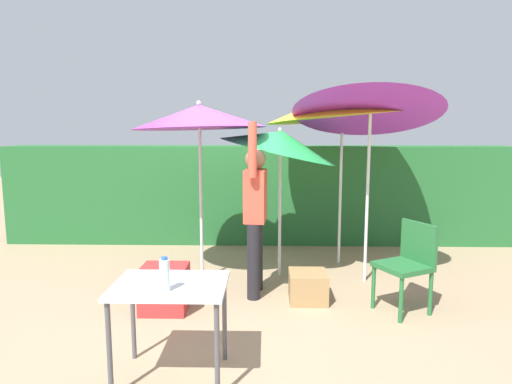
{
  "coord_description": "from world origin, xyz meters",
  "views": [
    {
      "loc": [
        0.11,
        -4.58,
        1.79
      ],
      "look_at": [
        0.0,
        0.3,
        1.1
      ],
      "focal_mm": 30.56,
      "sensor_mm": 36.0,
      "label": 1
    }
  ],
  "objects_px": {
    "umbrella_orange": "(199,117)",
    "folding_table": "(170,295)",
    "umbrella_yellow": "(367,101)",
    "bottle_water": "(165,275)",
    "chair_plastic": "(408,261)",
    "umbrella_rainbow": "(280,142)",
    "umbrella_navy": "(343,105)",
    "person_vendor": "(255,211)",
    "crate_cardboard": "(308,287)",
    "cooler_box": "(165,288)"
  },
  "relations": [
    {
      "from": "person_vendor",
      "to": "crate_cardboard",
      "type": "distance_m",
      "value": 0.98
    },
    {
      "from": "umbrella_orange",
      "to": "folding_table",
      "type": "height_order",
      "value": "umbrella_orange"
    },
    {
      "from": "umbrella_yellow",
      "to": "umbrella_navy",
      "type": "height_order",
      "value": "umbrella_yellow"
    },
    {
      "from": "umbrella_navy",
      "to": "bottle_water",
      "type": "relative_size",
      "value": 9.98
    },
    {
      "from": "umbrella_rainbow",
      "to": "bottle_water",
      "type": "relative_size",
      "value": 8.12
    },
    {
      "from": "folding_table",
      "to": "bottle_water",
      "type": "relative_size",
      "value": 3.33
    },
    {
      "from": "umbrella_rainbow",
      "to": "umbrella_yellow",
      "type": "height_order",
      "value": "umbrella_yellow"
    },
    {
      "from": "umbrella_yellow",
      "to": "bottle_water",
      "type": "relative_size",
      "value": 10.67
    },
    {
      "from": "folding_table",
      "to": "chair_plastic",
      "type": "bearing_deg",
      "value": 30.75
    },
    {
      "from": "folding_table",
      "to": "bottle_water",
      "type": "height_order",
      "value": "bottle_water"
    },
    {
      "from": "umbrella_rainbow",
      "to": "bottle_water",
      "type": "bearing_deg",
      "value": -109.01
    },
    {
      "from": "umbrella_rainbow",
      "to": "crate_cardboard",
      "type": "xyz_separation_m",
      "value": [
        0.28,
        -0.85,
        -1.5
      ]
    },
    {
      "from": "umbrella_navy",
      "to": "chair_plastic",
      "type": "bearing_deg",
      "value": -74.86
    },
    {
      "from": "person_vendor",
      "to": "cooler_box",
      "type": "height_order",
      "value": "person_vendor"
    },
    {
      "from": "umbrella_orange",
      "to": "person_vendor",
      "type": "xyz_separation_m",
      "value": [
        0.66,
        -0.45,
        -1.01
      ]
    },
    {
      "from": "person_vendor",
      "to": "bottle_water",
      "type": "distance_m",
      "value": 1.89
    },
    {
      "from": "crate_cardboard",
      "to": "bottle_water",
      "type": "bearing_deg",
      "value": -124.84
    },
    {
      "from": "umbrella_rainbow",
      "to": "crate_cardboard",
      "type": "bearing_deg",
      "value": -71.88
    },
    {
      "from": "person_vendor",
      "to": "umbrella_orange",
      "type": "bearing_deg",
      "value": 145.51
    },
    {
      "from": "cooler_box",
      "to": "bottle_water",
      "type": "bearing_deg",
      "value": -76.11
    },
    {
      "from": "umbrella_yellow",
      "to": "cooler_box",
      "type": "relative_size",
      "value": 5.65
    },
    {
      "from": "cooler_box",
      "to": "person_vendor",
      "type": "bearing_deg",
      "value": 27.4
    },
    {
      "from": "umbrella_rainbow",
      "to": "cooler_box",
      "type": "bearing_deg",
      "value": -136.38
    },
    {
      "from": "chair_plastic",
      "to": "crate_cardboard",
      "type": "relative_size",
      "value": 2.25
    },
    {
      "from": "umbrella_orange",
      "to": "folding_table",
      "type": "relative_size",
      "value": 2.66
    },
    {
      "from": "umbrella_rainbow",
      "to": "folding_table",
      "type": "relative_size",
      "value": 2.43
    },
    {
      "from": "umbrella_rainbow",
      "to": "umbrella_orange",
      "type": "bearing_deg",
      "value": -167.42
    },
    {
      "from": "chair_plastic",
      "to": "folding_table",
      "type": "height_order",
      "value": "chair_plastic"
    },
    {
      "from": "cooler_box",
      "to": "bottle_water",
      "type": "xyz_separation_m",
      "value": [
        0.33,
        -1.34,
        0.6
      ]
    },
    {
      "from": "umbrella_rainbow",
      "to": "crate_cardboard",
      "type": "distance_m",
      "value": 1.75
    },
    {
      "from": "chair_plastic",
      "to": "crate_cardboard",
      "type": "bearing_deg",
      "value": 166.98
    },
    {
      "from": "umbrella_navy",
      "to": "person_vendor",
      "type": "xyz_separation_m",
      "value": [
        -1.1,
        -1.15,
        -1.18
      ]
    },
    {
      "from": "cooler_box",
      "to": "bottle_water",
      "type": "distance_m",
      "value": 1.51
    },
    {
      "from": "umbrella_rainbow",
      "to": "person_vendor",
      "type": "height_order",
      "value": "umbrella_rainbow"
    },
    {
      "from": "chair_plastic",
      "to": "folding_table",
      "type": "distance_m",
      "value": 2.44
    },
    {
      "from": "umbrella_orange",
      "to": "cooler_box",
      "type": "xyz_separation_m",
      "value": [
        -0.24,
        -0.92,
        -1.72
      ]
    },
    {
      "from": "chair_plastic",
      "to": "crate_cardboard",
      "type": "xyz_separation_m",
      "value": [
        -0.96,
        0.22,
        -0.35
      ]
    },
    {
      "from": "umbrella_orange",
      "to": "cooler_box",
      "type": "height_order",
      "value": "umbrella_orange"
    },
    {
      "from": "umbrella_orange",
      "to": "person_vendor",
      "type": "distance_m",
      "value": 1.29
    },
    {
      "from": "umbrella_yellow",
      "to": "chair_plastic",
      "type": "distance_m",
      "value": 1.85
    },
    {
      "from": "bottle_water",
      "to": "umbrella_rainbow",
      "type": "bearing_deg",
      "value": 70.99
    },
    {
      "from": "umbrella_rainbow",
      "to": "cooler_box",
      "type": "xyz_separation_m",
      "value": [
        -1.18,
        -1.13,
        -1.43
      ]
    },
    {
      "from": "folding_table",
      "to": "umbrella_yellow",
      "type": "bearing_deg",
      "value": 49.17
    },
    {
      "from": "umbrella_orange",
      "to": "bottle_water",
      "type": "xyz_separation_m",
      "value": [
        0.09,
        -2.26,
        -1.12
      ]
    },
    {
      "from": "umbrella_yellow",
      "to": "cooler_box",
      "type": "bearing_deg",
      "value": -156.87
    },
    {
      "from": "umbrella_yellow",
      "to": "umbrella_rainbow",
      "type": "bearing_deg",
      "value": 168.1
    },
    {
      "from": "folding_table",
      "to": "bottle_water",
      "type": "xyz_separation_m",
      "value": [
        0.0,
        -0.15,
        0.2
      ]
    },
    {
      "from": "crate_cardboard",
      "to": "umbrella_rainbow",
      "type": "bearing_deg",
      "value": 108.12
    },
    {
      "from": "umbrella_rainbow",
      "to": "umbrella_navy",
      "type": "relative_size",
      "value": 0.81
    },
    {
      "from": "cooler_box",
      "to": "crate_cardboard",
      "type": "relative_size",
      "value": 1.14
    }
  ]
}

